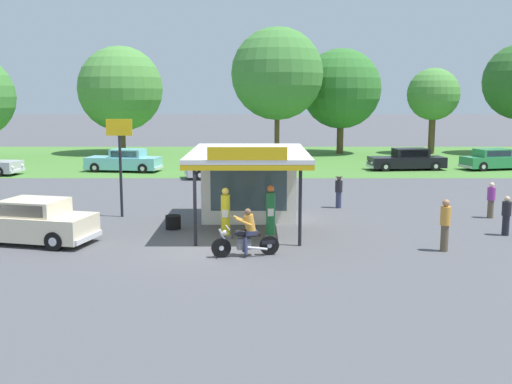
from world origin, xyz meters
TOP-DOWN VIEW (x-y plane):
  - ground_plane at (0.00, 0.00)m, footprint 300.00×300.00m
  - grass_verge_strip at (0.00, 30.00)m, footprint 120.00×24.00m
  - service_station_kiosk at (1.43, 4.92)m, footprint 4.54×7.17m
  - gas_pump_nearside at (0.60, 1.72)m, footprint 0.44×0.44m
  - gas_pump_offside at (2.27, 1.72)m, footprint 0.44×0.44m
  - motorcycle_with_rider at (1.42, -1.01)m, footprint 2.21×0.76m
  - featured_classic_sedan at (-6.38, 0.91)m, footprint 5.20×2.96m
  - parked_car_back_row_far_left at (-7.34, 21.54)m, footprint 5.36×2.62m
  - parked_car_back_row_far_right at (12.37, 22.44)m, footprint 5.57×2.30m
  - parked_car_back_row_centre_left at (-0.31, 18.15)m, footprint 5.19×2.69m
  - parked_car_second_row_spare at (18.76, 22.69)m, footprint 5.57×2.91m
  - bystander_chatting_near_pumps at (8.06, -0.36)m, footprint 0.34×0.34m
  - bystander_strolling_foreground at (5.57, 7.69)m, footprint 0.34×0.34m
  - bystander_leaning_by_kiosk at (11.08, 2.01)m, footprint 0.34×0.34m
  - bystander_standing_back_lot at (11.75, 5.31)m, footprint 0.34×0.34m
  - tree_oak_far_left at (-10.31, 34.78)m, footprint 7.49×7.49m
  - tree_oak_centre at (17.45, 34.60)m, footprint 4.61×4.61m
  - tree_oak_distant_spare at (9.38, 34.73)m, footprint 7.06×7.06m
  - tree_oak_right at (3.51, 30.17)m, footprint 7.49×7.49m
  - roadside_pole_sign at (-4.07, 5.59)m, footprint 1.10×0.12m
  - spare_tire_stack at (-1.53, 3.12)m, footprint 0.60×0.60m

SIDE VIEW (x-z plane):
  - ground_plane at x=0.00m, z-range 0.00..0.00m
  - grass_verge_strip at x=0.00m, z-range 0.00..0.01m
  - spare_tire_stack at x=-1.53m, z-range 0.00..0.54m
  - motorcycle_with_rider at x=1.42m, z-range -0.14..1.44m
  - parked_car_back_row_centre_left at x=-0.31m, z-range -0.06..1.40m
  - parked_car_second_row_spare at x=18.76m, z-range -0.06..1.40m
  - parked_car_back_row_far_right at x=12.37m, z-range -0.07..1.44m
  - parked_car_back_row_far_left at x=-7.34m, z-range -0.06..1.48m
  - featured_classic_sedan at x=-6.38m, z-range -0.06..1.50m
  - bystander_leaning_by_kiosk at x=11.08m, z-range 0.03..1.52m
  - bystander_strolling_foreground at x=5.57m, z-range 0.04..1.53m
  - bystander_standing_back_lot at x=11.75m, z-range 0.03..1.57m
  - gas_pump_nearside at x=0.60m, z-range -0.08..1.77m
  - gas_pump_offside at x=2.27m, z-range -0.08..1.86m
  - bystander_chatting_near_pumps at x=8.06m, z-range 0.06..1.83m
  - service_station_kiosk at x=1.43m, z-range 0.06..3.54m
  - roadside_pole_sign at x=-4.07m, z-range 0.81..5.01m
  - tree_oak_centre at x=17.45m, z-range 1.45..9.03m
  - tree_oak_distant_spare at x=9.38m, z-range 1.01..10.30m
  - tree_oak_far_left at x=-10.31m, z-range 0.99..10.50m
  - tree_oak_right at x=3.51m, z-range 1.48..12.14m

